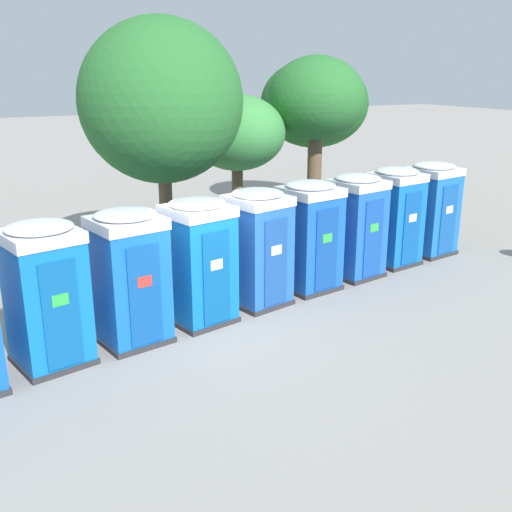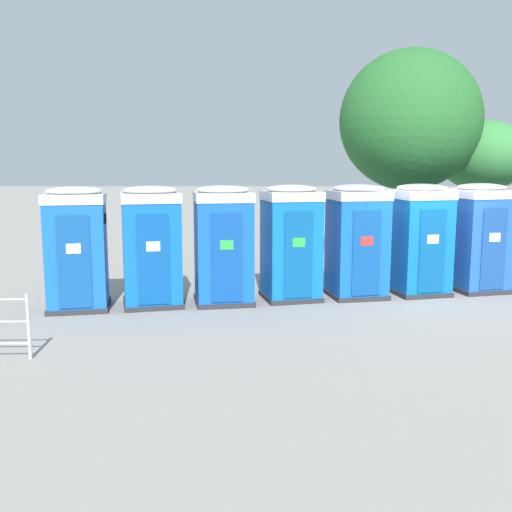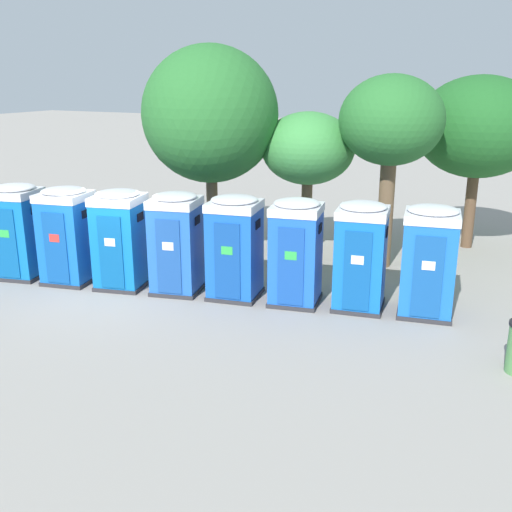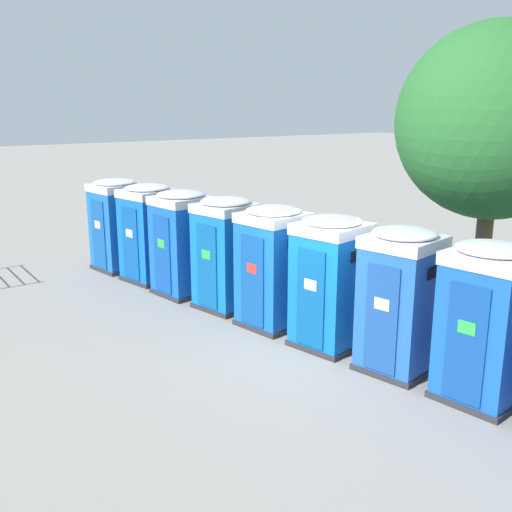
{
  "view_description": "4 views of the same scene",
  "coord_description": "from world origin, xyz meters",
  "px_view_note": "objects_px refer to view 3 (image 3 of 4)",
  "views": [
    {
      "loc": [
        -4.21,
        -10.29,
        4.92
      ],
      "look_at": [
        1.38,
        0.64,
        1.09
      ],
      "focal_mm": 42.0,
      "sensor_mm": 36.0,
      "label": 1
    },
    {
      "loc": [
        -3.83,
        -13.31,
        3.05
      ],
      "look_at": [
        -3.76,
        -0.39,
        0.99
      ],
      "focal_mm": 42.0,
      "sensor_mm": 36.0,
      "label": 2
    },
    {
      "loc": [
        9.46,
        -11.45,
        5.3
      ],
      "look_at": [
        3.43,
        1.05,
        1.08
      ],
      "focal_mm": 42.0,
      "sensor_mm": 36.0,
      "label": 3
    },
    {
      "loc": [
        8.25,
        -6.76,
        4.58
      ],
      "look_at": [
        -2.07,
        -0.05,
        1.4
      ],
      "focal_mm": 42.0,
      "sensor_mm": 36.0,
      "label": 4
    }
  ],
  "objects_px": {
    "portapotty_7": "(235,247)",
    "street_tree_1": "(391,123)",
    "portapotty_9": "(361,256)",
    "street_tree_0": "(308,149)",
    "portapotty_10": "(429,261)",
    "street_tree_3": "(210,115)",
    "portapotty_6": "(176,242)",
    "portapotty_5": "(120,239)",
    "portapotty_3": "(18,231)",
    "portapotty_8": "(296,251)",
    "portapotty_4": "(67,235)",
    "street_tree_2": "(479,128)"
  },
  "relations": [
    {
      "from": "portapotty_6",
      "to": "portapotty_10",
      "type": "xyz_separation_m",
      "value": [
        5.96,
        1.18,
        -0.0
      ]
    },
    {
      "from": "portapotty_9",
      "to": "street_tree_1",
      "type": "relative_size",
      "value": 0.48
    },
    {
      "from": "street_tree_1",
      "to": "portapotty_10",
      "type": "bearing_deg",
      "value": -60.45
    },
    {
      "from": "portapotty_4",
      "to": "street_tree_2",
      "type": "relative_size",
      "value": 0.48
    },
    {
      "from": "portapotty_7",
      "to": "street_tree_1",
      "type": "bearing_deg",
      "value": 56.53
    },
    {
      "from": "portapotty_10",
      "to": "street_tree_1",
      "type": "height_order",
      "value": "street_tree_1"
    },
    {
      "from": "portapotty_7",
      "to": "street_tree_1",
      "type": "xyz_separation_m",
      "value": [
        2.68,
        4.05,
        2.76
      ]
    },
    {
      "from": "portapotty_3",
      "to": "portapotty_6",
      "type": "relative_size",
      "value": 1.0
    },
    {
      "from": "street_tree_0",
      "to": "street_tree_2",
      "type": "bearing_deg",
      "value": 33.34
    },
    {
      "from": "portapotty_7",
      "to": "portapotty_8",
      "type": "height_order",
      "value": "same"
    },
    {
      "from": "portapotty_6",
      "to": "street_tree_2",
      "type": "relative_size",
      "value": 0.48
    },
    {
      "from": "street_tree_1",
      "to": "street_tree_3",
      "type": "distance_m",
      "value": 5.15
    },
    {
      "from": "street_tree_1",
      "to": "portapotty_9",
      "type": "bearing_deg",
      "value": -84.99
    },
    {
      "from": "portapotty_4",
      "to": "portapotty_10",
      "type": "xyz_separation_m",
      "value": [
        8.93,
        1.79,
        0.0
      ]
    },
    {
      "from": "street_tree_1",
      "to": "portapotty_3",
      "type": "bearing_deg",
      "value": -148.96
    },
    {
      "from": "portapotty_8",
      "to": "portapotty_3",
      "type": "bearing_deg",
      "value": -169.2
    },
    {
      "from": "portapotty_9",
      "to": "street_tree_1",
      "type": "distance_m",
      "value": 4.42
    },
    {
      "from": "portapotty_5",
      "to": "portapotty_7",
      "type": "height_order",
      "value": "same"
    },
    {
      "from": "street_tree_3",
      "to": "portapotty_4",
      "type": "bearing_deg",
      "value": -117.63
    },
    {
      "from": "portapotty_3",
      "to": "portapotty_5",
      "type": "xyz_separation_m",
      "value": [
        2.99,
        0.53,
        0.0
      ]
    },
    {
      "from": "street_tree_2",
      "to": "street_tree_0",
      "type": "bearing_deg",
      "value": -146.66
    },
    {
      "from": "portapotty_8",
      "to": "portapotty_10",
      "type": "xyz_separation_m",
      "value": [
        2.98,
        0.61,
        -0.0
      ]
    },
    {
      "from": "street_tree_2",
      "to": "street_tree_3",
      "type": "distance_m",
      "value": 8.11
    },
    {
      "from": "portapotty_5",
      "to": "street_tree_2",
      "type": "xyz_separation_m",
      "value": [
        7.57,
        7.8,
        2.47
      ]
    },
    {
      "from": "street_tree_1",
      "to": "street_tree_3",
      "type": "bearing_deg",
      "value": -169.01
    },
    {
      "from": "portapotty_8",
      "to": "portapotty_9",
      "type": "relative_size",
      "value": 1.0
    },
    {
      "from": "portapotty_5",
      "to": "street_tree_3",
      "type": "xyz_separation_m",
      "value": [
        0.59,
        3.69,
        2.89
      ]
    },
    {
      "from": "portapotty_6",
      "to": "portapotty_9",
      "type": "height_order",
      "value": "same"
    },
    {
      "from": "portapotty_4",
      "to": "street_tree_1",
      "type": "relative_size",
      "value": 0.48
    },
    {
      "from": "portapotty_9",
      "to": "street_tree_0",
      "type": "height_order",
      "value": "street_tree_0"
    },
    {
      "from": "portapotty_7",
      "to": "portapotty_10",
      "type": "height_order",
      "value": "same"
    },
    {
      "from": "portapotty_9",
      "to": "street_tree_0",
      "type": "distance_m",
      "value": 4.98
    },
    {
      "from": "portapotty_8",
      "to": "street_tree_1",
      "type": "xyz_separation_m",
      "value": [
        1.18,
        3.78,
        2.76
      ]
    },
    {
      "from": "portapotty_4",
      "to": "portapotty_7",
      "type": "relative_size",
      "value": 1.0
    },
    {
      "from": "portapotty_9",
      "to": "street_tree_0",
      "type": "xyz_separation_m",
      "value": [
        -2.77,
        3.68,
        1.9
      ]
    },
    {
      "from": "portapotty_4",
      "to": "portapotty_9",
      "type": "relative_size",
      "value": 1.0
    },
    {
      "from": "portapotty_4",
      "to": "portapotty_10",
      "type": "height_order",
      "value": "same"
    },
    {
      "from": "portapotty_10",
      "to": "street_tree_3",
      "type": "bearing_deg",
      "value": 162.3
    },
    {
      "from": "portapotty_9",
      "to": "street_tree_3",
      "type": "relative_size",
      "value": 0.41
    },
    {
      "from": "portapotty_7",
      "to": "portapotty_3",
      "type": "bearing_deg",
      "value": -169.05
    },
    {
      "from": "portapotty_9",
      "to": "portapotty_10",
      "type": "relative_size",
      "value": 1.0
    },
    {
      "from": "portapotty_7",
      "to": "street_tree_1",
      "type": "distance_m",
      "value": 5.58
    },
    {
      "from": "portapotty_10",
      "to": "street_tree_1",
      "type": "bearing_deg",
      "value": 119.55
    },
    {
      "from": "portapotty_5",
      "to": "portapotty_8",
      "type": "distance_m",
      "value": 4.56
    },
    {
      "from": "portapotty_5",
      "to": "portapotty_6",
      "type": "distance_m",
      "value": 1.52
    },
    {
      "from": "portapotty_6",
      "to": "street_tree_2",
      "type": "height_order",
      "value": "street_tree_2"
    },
    {
      "from": "portapotty_4",
      "to": "portapotty_9",
      "type": "height_order",
      "value": "same"
    },
    {
      "from": "portapotty_7",
      "to": "street_tree_0",
      "type": "relative_size",
      "value": 0.59
    },
    {
      "from": "portapotty_7",
      "to": "portapotty_10",
      "type": "xyz_separation_m",
      "value": [
        4.47,
        0.88,
        -0.0
      ]
    },
    {
      "from": "portapotty_4",
      "to": "street_tree_1",
      "type": "bearing_deg",
      "value": 34.8
    }
  ]
}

